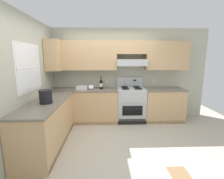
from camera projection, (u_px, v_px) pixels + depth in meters
ground_plane at (110, 143)px, 3.36m from camera, size 7.04×7.04×0.00m
floor_accent_tile at (179, 173)px, 2.48m from camera, size 0.30×0.30×0.01m
wall_back at (123, 67)px, 4.59m from camera, size 4.68×0.57×2.55m
wall_left at (31, 78)px, 3.27m from camera, size 0.47×4.00×2.55m
counter_back_run at (115, 105)px, 4.50m from camera, size 3.60×0.65×0.91m
counter_left_run at (48, 124)px, 3.22m from camera, size 0.63×1.91×0.91m
stove at (131, 104)px, 4.52m from camera, size 0.76×0.62×1.20m
wine_bottle at (101, 84)px, 4.41m from camera, size 0.08×0.09×0.35m
bowl at (82, 88)px, 4.38m from camera, size 0.29×0.26×0.08m
bucket at (46, 96)px, 2.99m from camera, size 0.24×0.24×0.25m
paper_towel_roll at (91, 87)px, 4.30m from camera, size 0.12×0.12×0.12m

